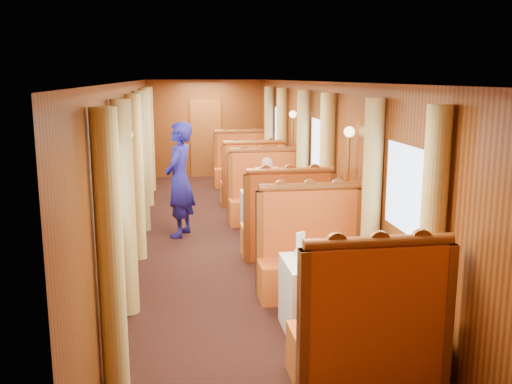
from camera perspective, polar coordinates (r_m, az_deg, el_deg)
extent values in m
cube|color=brown|center=(14.91, -5.03, 5.36)|extent=(0.80, 0.04, 2.00)
cube|color=white|center=(5.98, 7.92, -10.23)|extent=(1.05, 0.72, 0.75)
cube|color=#AD2F13|center=(5.22, 10.88, -15.52)|extent=(1.30, 0.55, 0.45)
cube|color=#AD2F13|center=(4.78, 12.01, -9.95)|extent=(1.30, 0.12, 0.80)
cylinder|color=brown|center=(4.64, 12.24, -4.89)|extent=(1.23, 0.10, 0.10)
cube|color=#AD2F13|center=(6.89, 5.68, -8.54)|extent=(1.30, 0.55, 0.45)
cube|color=#AD2F13|center=(6.91, 5.35, -3.06)|extent=(1.30, 0.12, 0.80)
cylinder|color=brown|center=(6.81, 5.42, 0.53)|extent=(1.23, 0.10, 0.10)
cube|color=white|center=(9.24, 1.89, -2.32)|extent=(1.05, 0.72, 0.75)
cube|color=#AD2F13|center=(8.38, 3.04, -4.85)|extent=(1.30, 0.55, 0.45)
cube|color=#AD2F13|center=(8.02, 3.39, -0.99)|extent=(1.30, 0.12, 0.80)
cylinder|color=brown|center=(7.93, 3.42, 2.12)|extent=(1.23, 0.10, 0.10)
cube|color=#AD2F13|center=(10.18, 0.94, -1.88)|extent=(1.30, 0.55, 0.45)
cube|color=#AD2F13|center=(10.27, 0.76, 1.79)|extent=(1.30, 0.12, 0.80)
cylinder|color=brown|center=(10.20, 0.77, 4.23)|extent=(1.23, 0.10, 0.10)
cube|color=white|center=(12.62, -0.92, 1.43)|extent=(1.05, 0.72, 0.75)
cube|color=#AD2F13|center=(11.73, -0.31, -0.10)|extent=(1.30, 0.55, 0.45)
cube|color=#AD2F13|center=(11.41, -0.17, 2.77)|extent=(1.30, 0.12, 0.80)
cylinder|color=brown|center=(11.35, -0.17, 4.96)|extent=(1.23, 0.10, 0.10)
cube|color=#AD2F13|center=(13.58, -1.43, 1.50)|extent=(1.30, 0.55, 0.45)
cube|color=#AD2F13|center=(13.70, -1.55, 4.23)|extent=(1.30, 0.12, 0.80)
cylinder|color=brown|center=(13.65, -1.56, 6.06)|extent=(1.23, 0.10, 0.10)
cube|color=silver|center=(5.80, 7.35, -6.90)|extent=(0.36, 0.29, 0.01)
cylinder|color=white|center=(5.85, 11.16, -6.88)|extent=(0.22, 0.22, 0.01)
cylinder|color=white|center=(5.89, 4.25, -6.18)|extent=(0.08, 0.08, 0.08)
cylinder|color=white|center=(5.85, 4.27, -4.95)|extent=(0.05, 0.05, 0.18)
cylinder|color=white|center=(5.93, 4.67, -6.07)|extent=(0.08, 0.08, 0.08)
cylinder|color=white|center=(5.89, 4.69, -4.84)|extent=(0.05, 0.05, 0.18)
cylinder|color=silver|center=(9.14, 1.90, 0.39)|extent=(0.06, 0.06, 0.14)
cylinder|color=silver|center=(12.57, -0.79, 3.44)|extent=(0.06, 0.06, 0.14)
cylinder|color=tan|center=(4.79, -14.38, -5.92)|extent=(0.22, 0.22, 2.35)
cylinder|color=tan|center=(6.29, -12.95, -1.70)|extent=(0.22, 0.22, 2.35)
cylinder|color=tan|center=(5.26, 17.18, -4.52)|extent=(0.22, 0.22, 2.35)
cylinder|color=tan|center=(6.65, 11.47, -0.92)|extent=(0.22, 0.22, 2.35)
cylinder|color=tan|center=(8.19, -11.92, 1.36)|extent=(0.22, 0.22, 2.35)
cylinder|color=tan|center=(9.72, -11.38, 2.96)|extent=(0.22, 0.22, 2.35)
cylinder|color=tan|center=(8.47, 7.07, 1.86)|extent=(0.22, 0.22, 2.35)
cylinder|color=tan|center=(9.96, 4.70, 3.35)|extent=(0.22, 0.22, 2.35)
cylinder|color=tan|center=(11.64, -10.90, 4.35)|extent=(0.22, 0.22, 2.35)
cylinder|color=tan|center=(13.19, -10.62, 5.18)|extent=(0.22, 0.22, 2.35)
cylinder|color=tan|center=(11.84, 2.59, 4.66)|extent=(0.22, 0.22, 2.35)
cylinder|color=tan|center=(13.37, 1.33, 5.45)|extent=(0.22, 0.22, 2.35)
cylinder|color=#BF8C3F|center=(7.29, -12.44, -1.90)|extent=(0.04, 0.04, 1.85)
sphere|color=#FFD18C|center=(7.13, -12.77, 5.59)|extent=(0.14, 0.14, 0.14)
cylinder|color=#BF8C3F|center=(7.61, 9.09, -1.21)|extent=(0.04, 0.04, 1.85)
sphere|color=#FFD18C|center=(7.46, 9.32, 5.96)|extent=(0.14, 0.14, 0.14)
cylinder|color=#BF8C3F|center=(10.72, -11.18, 2.39)|extent=(0.04, 0.04, 1.85)
sphere|color=#FFD18C|center=(10.61, -11.38, 7.49)|extent=(0.14, 0.14, 0.14)
cylinder|color=#BF8C3F|center=(10.94, 3.64, 2.77)|extent=(0.04, 0.04, 1.85)
sphere|color=#FFD18C|center=(10.84, 3.71, 7.76)|extent=(0.14, 0.14, 0.14)
imported|color=navy|center=(9.31, -7.65, 1.22)|extent=(0.65, 0.79, 1.87)
cube|color=beige|center=(9.91, 1.11, 0.85)|extent=(0.40, 0.24, 0.55)
sphere|color=tan|center=(9.85, 1.12, 2.91)|extent=(0.20, 0.20, 0.20)
cube|color=beige|center=(9.79, 1.27, -0.66)|extent=(0.36, 0.30, 0.14)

